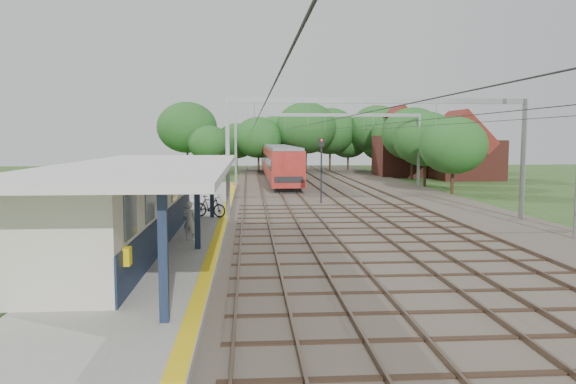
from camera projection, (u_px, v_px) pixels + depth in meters
name	position (u px, v px, depth m)	size (l,w,h in m)	color
ground	(376.00, 296.00, 17.00)	(160.00, 160.00, 0.00)	#2D4C1E
ballast_bed	(342.00, 194.00, 47.06)	(18.00, 90.00, 0.10)	#473D33
platform	(181.00, 223.00, 30.36)	(5.00, 52.00, 0.35)	gray
yellow_stripe	(223.00, 219.00, 30.50)	(0.45, 52.00, 0.01)	yellow
station_building	(127.00, 204.00, 23.13)	(3.41, 18.00, 3.40)	beige
canopy	(149.00, 167.00, 22.06)	(6.40, 20.00, 3.44)	#111D36
rail_tracks	(313.00, 193.00, 46.88)	(11.80, 88.00, 0.15)	brown
catenary_system	(345.00, 128.00, 41.81)	(17.22, 88.00, 7.00)	gray
tree_band	(307.00, 137.00, 73.51)	(31.72, 30.88, 8.82)	#382619
house_near	(467.00, 153.00, 63.85)	(7.00, 6.12, 7.89)	brown
house_far	(409.00, 150.00, 69.44)	(8.00, 6.12, 8.66)	brown
person	(190.00, 221.00, 24.26)	(0.62, 0.41, 1.71)	beige
bicycle	(210.00, 206.00, 31.38)	(0.56, 2.00, 1.20)	black
train	(278.00, 161.00, 64.57)	(2.90, 36.11, 3.81)	black
signal_post	(321.00, 161.00, 40.05)	(0.38, 0.33, 4.75)	black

